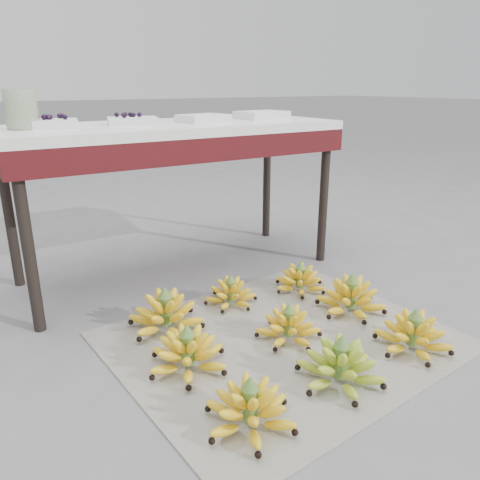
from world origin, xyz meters
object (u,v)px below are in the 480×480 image
bunch_front_left (250,409)px  bunch_back_left (166,314)px  newspaper_mat (282,340)px  tray_right (203,118)px  bunch_front_center (340,366)px  tray_far_right (262,115)px  bunch_mid_center (289,327)px  tray_left (132,121)px  bunch_back_right (300,280)px  glass_jar (21,109)px  tray_far_left (50,123)px  bunch_front_right (413,335)px  bunch_mid_left (188,354)px  bunch_back_center (231,294)px  bunch_mid_right (351,298)px  vendor_table (174,142)px

bunch_front_left → bunch_back_left: size_ratio=0.75×
newspaper_mat → tray_right: 1.17m
bunch_front_center → tray_far_right: (0.50, 1.20, 0.74)m
bunch_front_left → bunch_mid_center: 0.53m
bunch_mid_center → tray_left: tray_left is taller
bunch_front_center → bunch_back_right: 0.75m
bunch_front_center → glass_jar: 1.62m
bunch_back_left → tray_far_left: (-0.25, 0.58, 0.74)m
newspaper_mat → glass_jar: (-0.71, 0.90, 0.86)m
newspaper_mat → tray_far_left: (-0.60, 0.90, 0.80)m
bunch_front_right → bunch_mid_left: size_ratio=0.99×
bunch_mid_left → tray_right: tray_right is taller
newspaper_mat → bunch_back_center: bunch_back_center is taller
tray_right → glass_jar: 0.83m
bunch_mid_right → bunch_mid_left: bearing=173.1°
tray_left → bunch_mid_right: bearing=-52.5°
newspaper_mat → vendor_table: size_ratio=0.76×
bunch_back_left → tray_right: size_ratio=1.49×
tray_far_left → newspaper_mat: bearing=-56.5°
bunch_front_center → vendor_table: size_ratio=0.22×
bunch_front_left → bunch_mid_right: 0.87m
bunch_front_left → tray_far_left: (-0.22, 1.25, 0.74)m
newspaper_mat → bunch_mid_left: size_ratio=4.09×
bunch_back_left → bunch_mid_left: bearing=-117.8°
bunch_back_left → tray_left: 0.92m
bunch_back_center → tray_far_left: bearing=119.7°
bunch_mid_left → bunch_back_left: 0.31m
bunch_mid_center → bunch_back_center: 0.39m
newspaper_mat → glass_jar: glass_jar is taller
bunch_front_center → bunch_mid_center: 0.32m
tray_left → bunch_mid_center: bearing=-73.3°
bunch_back_left → tray_far_left: bearing=94.7°
bunch_front_right → vendor_table: bearing=113.1°
tray_left → bunch_front_right: bearing=-62.6°
tray_far_right → glass_jar: (-1.20, 0.02, 0.06)m
bunch_front_right → bunch_mid_left: bunch_mid_left is taller
bunch_mid_center → tray_far_left: (-0.62, 0.91, 0.75)m
bunch_back_center → bunch_front_center: bearing=-108.3°
newspaper_mat → bunch_back_center: size_ratio=4.16×
bunch_mid_center → bunch_mid_right: 0.38m
bunch_front_left → tray_far_left: 1.47m
bunch_front_center → glass_jar: bearing=135.0°
newspaper_mat → bunch_mid_right: bunch_mid_right is taller
vendor_table → tray_far_left: (-0.57, 0.03, 0.11)m
newspaper_mat → bunch_back_left: size_ratio=3.21×
tray_far_left → vendor_table: bearing=-2.8°
bunch_front_center → tray_right: 1.39m
bunch_front_center → tray_left: 1.43m
bunch_front_right → bunch_back_center: size_ratio=1.01×
bunch_back_center → glass_jar: 1.19m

